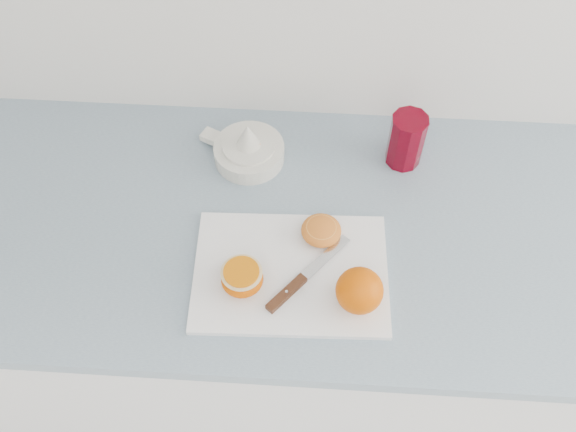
{
  "coord_description": "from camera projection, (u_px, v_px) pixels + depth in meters",
  "views": [
    {
      "loc": [
        -0.08,
        0.99,
        1.93
      ],
      "look_at": [
        -0.13,
        1.67,
        0.96
      ],
      "focal_mm": 40.0,
      "sensor_mm": 36.0,
      "label": 1
    }
  ],
  "objects": [
    {
      "name": "cutting_board",
      "position": [
        291.0,
        273.0,
        1.18
      ],
      "size": [
        0.37,
        0.27,
        0.01
      ],
      "primitive_type": "cube",
      "rotation": [
        0.0,
        0.0,
        0.03
      ],
      "color": "white",
      "rests_on": "counter"
    },
    {
      "name": "paring_knife",
      "position": [
        294.0,
        287.0,
        1.15
      ],
      "size": [
        0.15,
        0.17,
        0.01
      ],
      "color": "#4A1F11",
      "rests_on": "cutting_board"
    },
    {
      "name": "red_tumbler",
      "position": [
        406.0,
        142.0,
        1.3
      ],
      "size": [
        0.07,
        0.07,
        0.12
      ],
      "color": "#63000F",
      "rests_on": "counter"
    },
    {
      "name": "whole_orange",
      "position": [
        359.0,
        291.0,
        1.11
      ],
      "size": [
        0.08,
        0.08,
        0.08
      ],
      "color": "#E76C00",
      "rests_on": "cutting_board"
    },
    {
      "name": "half_orange",
      "position": [
        242.0,
        278.0,
        1.14
      ],
      "size": [
        0.08,
        0.08,
        0.05
      ],
      "color": "#E76C00",
      "rests_on": "cutting_board"
    },
    {
      "name": "counter",
      "position": [
        311.0,
        323.0,
        1.62
      ],
      "size": [
        2.42,
        0.64,
        0.89
      ],
      "color": "white",
      "rests_on": "ground"
    },
    {
      "name": "citrus_juicer",
      "position": [
        248.0,
        149.0,
        1.33
      ],
      "size": [
        0.18,
        0.15,
        0.1
      ],
      "color": "white",
      "rests_on": "counter"
    },
    {
      "name": "squeezed_shell",
      "position": [
        321.0,
        230.0,
        1.21
      ],
      "size": [
        0.08,
        0.08,
        0.03
      ],
      "color": "orange",
      "rests_on": "cutting_board"
    }
  ]
}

